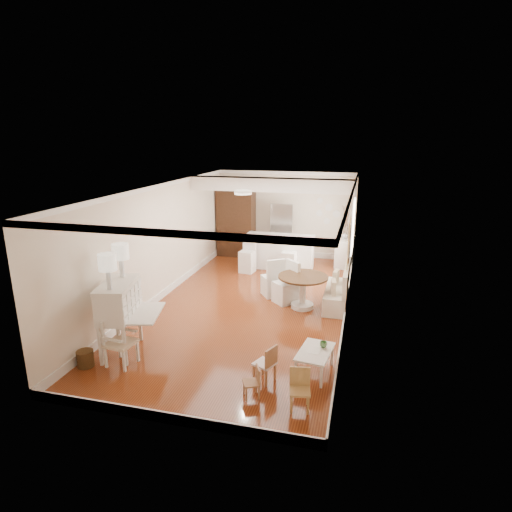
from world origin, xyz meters
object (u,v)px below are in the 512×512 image
at_px(gustavian_armchair, 121,342).
at_px(breakfast_counter, 280,252).
at_px(kids_table, 315,362).
at_px(slip_chair_near, 286,282).
at_px(fridge, 292,232).
at_px(sideboard, 345,252).
at_px(dining_table, 303,292).
at_px(kids_chair_b, 265,363).
at_px(bar_stool_left, 247,255).
at_px(kids_chair_c, 300,390).
at_px(wicker_basket, 85,359).
at_px(bar_stool_right, 289,256).
at_px(slip_chair_far, 273,277).
at_px(pantry_cabinet, 236,222).
at_px(secretary_bureau, 120,318).
at_px(kids_chair_a, 251,382).

relative_size(gustavian_armchair, breakfast_counter, 0.42).
bearing_deg(kids_table, slip_chair_near, 109.42).
distance_m(kids_table, fridge, 7.02).
height_order(fridge, sideboard, fridge).
bearing_deg(dining_table, kids_chair_b, -92.56).
bearing_deg(fridge, bar_stool_left, -121.73).
xyz_separation_m(kids_chair_b, bar_stool_left, (-1.84, 5.55, 0.18)).
xyz_separation_m(gustavian_armchair, kids_chair_c, (3.23, -0.49, -0.11)).
relative_size(bar_stool_left, fridge, 0.57).
bearing_deg(dining_table, wicker_basket, -132.63).
relative_size(dining_table, breakfast_counter, 0.56).
height_order(breakfast_counter, sideboard, breakfast_counter).
distance_m(dining_table, slip_chair_near, 0.52).
bearing_deg(bar_stool_right, bar_stool_left, -162.92).
distance_m(bar_stool_right, fridge, 1.52).
distance_m(kids_chair_b, sideboard, 6.96).
height_order(slip_chair_near, fridge, fridge).
bearing_deg(slip_chair_far, sideboard, -151.74).
relative_size(slip_chair_near, fridge, 0.56).
bearing_deg(pantry_cabinet, kids_chair_c, -66.84).
distance_m(kids_table, dining_table, 2.89).
bearing_deg(secretary_bureau, dining_table, 31.43).
bearing_deg(slip_chair_far, breakfast_counter, -116.75).
distance_m(secretary_bureau, slip_chair_far, 4.15).
height_order(pantry_cabinet, fridge, pantry_cabinet).
relative_size(bar_stool_right, pantry_cabinet, 0.44).
relative_size(kids_chair_a, sideboard, 0.55).
relative_size(wicker_basket, kids_chair_c, 0.46).
bearing_deg(kids_table, secretary_bureau, -177.71).
height_order(gustavian_armchair, pantry_cabinet, pantry_cabinet).
relative_size(secretary_bureau, pantry_cabinet, 0.60).
bearing_deg(kids_chair_b, fridge, -150.55).
height_order(dining_table, slip_chair_far, slip_chair_far).
relative_size(gustavian_armchair, slip_chair_far, 0.86).
relative_size(kids_chair_a, kids_chair_b, 0.79).
bearing_deg(wicker_basket, secretary_bureau, 60.46).
bearing_deg(kids_chair_a, fridge, 158.78).
height_order(wicker_basket, kids_chair_a, kids_chair_a).
distance_m(wicker_basket, bar_stool_left, 6.03).
height_order(wicker_basket, bar_stool_left, bar_stool_left).
bearing_deg(gustavian_armchair, breakfast_counter, -7.93).
height_order(kids_chair_c, dining_table, dining_table).
relative_size(slip_chair_far, bar_stool_left, 0.98).
xyz_separation_m(wicker_basket, slip_chair_far, (2.44, 4.19, 0.35)).
height_order(kids_chair_a, dining_table, dining_table).
xyz_separation_m(fridge, sideboard, (1.70, -0.33, -0.45)).
distance_m(kids_chair_b, dining_table, 3.24).
xyz_separation_m(kids_chair_a, slip_chair_near, (-0.22, 3.98, 0.25)).
relative_size(secretary_bureau, bar_stool_left, 1.35).
relative_size(gustavian_armchair, bar_stool_right, 0.85).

